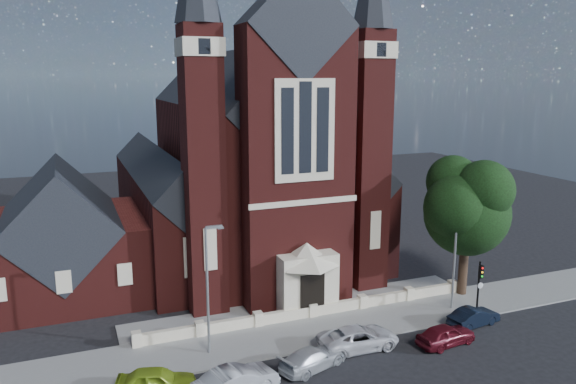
{
  "coord_description": "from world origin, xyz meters",
  "views": [
    {
      "loc": [
        -15.27,
        -27.02,
        16.72
      ],
      "look_at": [
        0.39,
        12.0,
        7.93
      ],
      "focal_mm": 35.0,
      "sensor_mm": 36.0,
      "label": 1
    }
  ],
  "objects_px": {
    "street_tree": "(471,208)",
    "car_white_suv": "(359,338)",
    "street_lamp_right": "(456,249)",
    "car_silver_b": "(312,358)",
    "church": "(241,168)",
    "car_silver_a": "(236,381)",
    "parish_hall": "(62,243)",
    "car_dark_red": "(446,335)",
    "street_lamp_left": "(209,283)",
    "car_navy": "(474,317)",
    "traffic_signal": "(480,281)",
    "car_lime_van": "(156,381)"
  },
  "relations": [
    {
      "from": "car_silver_a",
      "to": "car_navy",
      "type": "relative_size",
      "value": 1.21
    },
    {
      "from": "car_lime_van",
      "to": "car_silver_a",
      "type": "distance_m",
      "value": 4.28
    },
    {
      "from": "parish_hall",
      "to": "street_lamp_right",
      "type": "relative_size",
      "value": 1.51
    },
    {
      "from": "street_lamp_left",
      "to": "car_white_suv",
      "type": "xyz_separation_m",
      "value": [
        8.71,
        -2.76,
        -3.88
      ]
    },
    {
      "from": "car_silver_a",
      "to": "car_silver_b",
      "type": "relative_size",
      "value": 1.08
    },
    {
      "from": "street_lamp_left",
      "to": "car_lime_van",
      "type": "relative_size",
      "value": 1.92
    },
    {
      "from": "parish_hall",
      "to": "car_navy",
      "type": "height_order",
      "value": "parish_hall"
    },
    {
      "from": "traffic_signal",
      "to": "car_white_suv",
      "type": "height_order",
      "value": "traffic_signal"
    },
    {
      "from": "car_silver_a",
      "to": "car_dark_red",
      "type": "height_order",
      "value": "car_silver_a"
    },
    {
      "from": "street_lamp_left",
      "to": "car_dark_red",
      "type": "distance_m",
      "value": 15.23
    },
    {
      "from": "traffic_signal",
      "to": "car_lime_van",
      "type": "bearing_deg",
      "value": -176.03
    },
    {
      "from": "street_tree",
      "to": "car_silver_a",
      "type": "xyz_separation_m",
      "value": [
        -20.33,
        -6.56,
        -6.19
      ]
    },
    {
      "from": "traffic_signal",
      "to": "car_dark_red",
      "type": "bearing_deg",
      "value": -150.16
    },
    {
      "from": "church",
      "to": "car_dark_red",
      "type": "xyz_separation_m",
      "value": [
        6.15,
        -23.3,
        -7.5
      ]
    },
    {
      "from": "church",
      "to": "car_silver_a",
      "type": "xyz_separation_m",
      "value": [
        -7.73,
        -23.8,
        -7.42
      ]
    },
    {
      "from": "parish_hall",
      "to": "car_silver_a",
      "type": "relative_size",
      "value": 2.61
    },
    {
      "from": "parish_hall",
      "to": "street_tree",
      "type": "distance_m",
      "value": 31.27
    },
    {
      "from": "parish_hall",
      "to": "car_silver_a",
      "type": "xyz_separation_m",
      "value": [
        8.27,
        -18.85,
        -3.24
      ]
    },
    {
      "from": "church",
      "to": "car_silver_b",
      "type": "xyz_separation_m",
      "value": [
        -2.86,
        -22.82,
        -7.56
      ]
    },
    {
      "from": "street_lamp_right",
      "to": "street_lamp_left",
      "type": "bearing_deg",
      "value": 180.0
    },
    {
      "from": "car_navy",
      "to": "car_white_suv",
      "type": "bearing_deg",
      "value": 80.81
    },
    {
      "from": "parish_hall",
      "to": "car_silver_a",
      "type": "height_order",
      "value": "parish_hall"
    },
    {
      "from": "traffic_signal",
      "to": "car_navy",
      "type": "distance_m",
      "value": 2.66
    },
    {
      "from": "parish_hall",
      "to": "car_navy",
      "type": "xyz_separation_m",
      "value": [
        25.64,
        -16.79,
        -3.37
      ]
    },
    {
      "from": "car_dark_red",
      "to": "car_navy",
      "type": "relative_size",
      "value": 1.03
    },
    {
      "from": "car_silver_a",
      "to": "car_dark_red",
      "type": "xyz_separation_m",
      "value": [
        13.88,
        0.49,
        -0.09
      ]
    },
    {
      "from": "street_lamp_left",
      "to": "car_dark_red",
      "type": "relative_size",
      "value": 2.02
    },
    {
      "from": "street_lamp_right",
      "to": "car_silver_b",
      "type": "relative_size",
      "value": 1.88
    },
    {
      "from": "street_lamp_left",
      "to": "car_silver_b",
      "type": "xyz_separation_m",
      "value": [
        5.05,
        -3.88,
        -3.97
      ]
    },
    {
      "from": "car_lime_van",
      "to": "car_silver_a",
      "type": "xyz_separation_m",
      "value": [
        3.92,
        -1.71,
        0.05
      ]
    },
    {
      "from": "car_lime_van",
      "to": "car_silver_b",
      "type": "distance_m",
      "value": 8.82
    },
    {
      "from": "car_silver_a",
      "to": "car_navy",
      "type": "xyz_separation_m",
      "value": [
        17.38,
        2.06,
        -0.13
      ]
    },
    {
      "from": "traffic_signal",
      "to": "street_tree",
      "type": "bearing_deg",
      "value": 64.05
    },
    {
      "from": "car_dark_red",
      "to": "car_lime_van",
      "type": "bearing_deg",
      "value": 79.12
    },
    {
      "from": "car_white_suv",
      "to": "car_dark_red",
      "type": "relative_size",
      "value": 1.28
    },
    {
      "from": "church",
      "to": "car_dark_red",
      "type": "bearing_deg",
      "value": -75.22
    },
    {
      "from": "car_silver_b",
      "to": "street_lamp_right",
      "type": "bearing_deg",
      "value": -92.82
    },
    {
      "from": "church",
      "to": "parish_hall",
      "type": "distance_m",
      "value": 17.26
    },
    {
      "from": "street_lamp_right",
      "to": "church",
      "type": "bearing_deg",
      "value": 118.04
    },
    {
      "from": "car_lime_van",
      "to": "car_navy",
      "type": "height_order",
      "value": "car_lime_van"
    },
    {
      "from": "car_silver_a",
      "to": "car_white_suv",
      "type": "height_order",
      "value": "car_silver_a"
    },
    {
      "from": "street_tree",
      "to": "parish_hall",
      "type": "bearing_deg",
      "value": 156.74
    },
    {
      "from": "car_lime_van",
      "to": "car_silver_b",
      "type": "bearing_deg",
      "value": -79.2
    },
    {
      "from": "car_dark_red",
      "to": "street_lamp_right",
      "type": "bearing_deg",
      "value": -49.11
    },
    {
      "from": "car_silver_a",
      "to": "car_white_suv",
      "type": "relative_size",
      "value": 0.91
    },
    {
      "from": "car_lime_van",
      "to": "street_lamp_left",
      "type": "bearing_deg",
      "value": -34.43
    },
    {
      "from": "parish_hall",
      "to": "street_lamp_left",
      "type": "distance_m",
      "value": 16.18
    },
    {
      "from": "street_tree",
      "to": "car_white_suv",
      "type": "distance_m",
      "value": 14.08
    },
    {
      "from": "parish_hall",
      "to": "car_silver_b",
      "type": "distance_m",
      "value": 22.44
    },
    {
      "from": "street_lamp_right",
      "to": "car_silver_b",
      "type": "bearing_deg",
      "value": -163.34
    }
  ]
}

